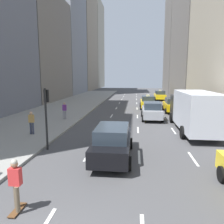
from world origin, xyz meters
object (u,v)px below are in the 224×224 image
(sedan_silver_behind, at_px, (152,111))
(pedestrian_far_walking, at_px, (65,110))
(taxi_lead, at_px, (160,95))
(pedestrian_mid_block, at_px, (31,122))
(traffic_light_pole, at_px, (46,109))
(taxi_fourth, at_px, (172,105))
(taxi_second, at_px, (148,102))
(sedan_black_near, at_px, (113,142))
(box_truck, at_px, (193,110))
(skateboarder, at_px, (16,183))

(sedan_silver_behind, bearing_deg, pedestrian_far_walking, -169.60)
(taxi_lead, relative_size, pedestrian_mid_block, 2.67)
(traffic_light_pole, bearing_deg, taxi_fourth, 56.95)
(pedestrian_mid_block, height_order, traffic_light_pole, traffic_light_pole)
(taxi_second, bearing_deg, taxi_lead, 75.86)
(sedan_black_near, distance_m, pedestrian_mid_block, 7.23)
(taxi_fourth, bearing_deg, sedan_silver_behind, -120.15)
(taxi_lead, bearing_deg, pedestrian_mid_block, -114.57)
(sedan_silver_behind, distance_m, pedestrian_far_walking, 8.60)
(taxi_second, bearing_deg, taxi_fourth, -44.29)
(sedan_silver_behind, height_order, pedestrian_far_walking, pedestrian_far_walking)
(box_truck, bearing_deg, taxi_lead, 90.00)
(taxi_lead, distance_m, sedan_black_near, 30.06)
(pedestrian_mid_block, bearing_deg, traffic_light_pole, -49.28)
(taxi_fourth, bearing_deg, taxi_lead, 90.00)
(taxi_second, distance_m, pedestrian_mid_block, 17.30)
(taxi_lead, relative_size, taxi_fourth, 1.00)
(taxi_lead, xyz_separation_m, pedestrian_mid_block, (-11.83, -25.87, 0.19))
(sedan_black_near, bearing_deg, pedestrian_far_walking, 121.24)
(sedan_silver_behind, height_order, traffic_light_pole, traffic_light_pole)
(taxi_lead, bearing_deg, taxi_fourth, -90.00)
(taxi_fourth, xyz_separation_m, pedestrian_far_walking, (-11.25, -6.37, 0.19))
(pedestrian_mid_block, bearing_deg, sedan_silver_behind, 38.60)
(sedan_silver_behind, xyz_separation_m, traffic_light_pole, (-6.75, -9.86, 1.52))
(sedan_black_near, height_order, pedestrian_far_walking, pedestrian_far_walking)
(pedestrian_far_walking, bearing_deg, sedan_black_near, -58.76)
(taxi_second, relative_size, sedan_silver_behind, 0.98)
(taxi_lead, distance_m, taxi_second, 11.46)
(taxi_fourth, relative_size, sedan_silver_behind, 0.98)
(traffic_light_pole, bearing_deg, pedestrian_far_walking, 101.60)
(taxi_second, xyz_separation_m, sedan_silver_behind, (0.00, -7.55, 0.01))
(pedestrian_far_walking, bearing_deg, taxi_lead, 60.89)
(taxi_second, distance_m, traffic_light_pole, 18.73)
(sedan_silver_behind, height_order, skateboarder, sedan_silver_behind)
(taxi_lead, height_order, taxi_fourth, same)
(taxi_fourth, bearing_deg, pedestrian_far_walking, -150.48)
(taxi_fourth, height_order, traffic_light_pole, traffic_light_pole)
(taxi_lead, bearing_deg, sedan_black_near, -100.74)
(sedan_black_near, xyz_separation_m, box_truck, (5.60, 6.31, 0.81))
(sedan_silver_behind, bearing_deg, pedestrian_mid_block, -141.40)
(pedestrian_far_walking, bearing_deg, taxi_fourth, 29.52)
(taxi_fourth, relative_size, skateboarder, 2.52)
(taxi_lead, relative_size, taxi_second, 1.00)
(taxi_lead, xyz_separation_m, skateboarder, (-8.14, -34.46, 0.08))
(taxi_second, xyz_separation_m, pedestrian_mid_block, (-9.03, -14.76, 0.19))
(sedan_black_near, height_order, skateboarder, sedan_black_near)
(skateboarder, distance_m, pedestrian_far_walking, 14.58)
(skateboarder, height_order, pedestrian_mid_block, pedestrian_mid_block)
(box_truck, height_order, traffic_light_pole, traffic_light_pole)
(skateboarder, bearing_deg, sedan_black_near, 62.74)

